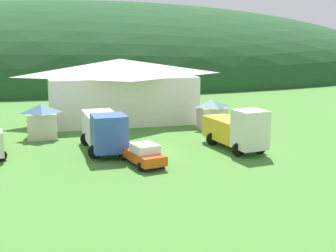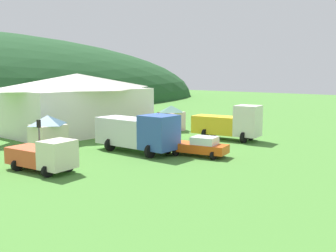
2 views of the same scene
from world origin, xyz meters
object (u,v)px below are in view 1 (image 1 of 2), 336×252
Objects in this scene: box_truck_blue at (104,129)px; traffic_cone_near_pickup at (230,142)px; service_pickup_orange at (143,154)px; play_shed_cream at (42,121)px; play_shed_pink at (212,114)px; heavy_rig_striped at (238,129)px; depot_building at (120,89)px.

traffic_cone_near_pickup is at bearing 88.62° from box_truck_blue.
play_shed_cream is at bearing -160.61° from service_pickup_orange.
play_shed_cream reaches higher than traffic_cone_near_pickup.
play_shed_pink is 14.76m from service_pickup_orange.
heavy_rig_striped reaches higher than traffic_cone_near_pickup.
depot_building reaches higher than box_truck_blue.
box_truck_blue is 11.36m from traffic_cone_near_pickup.
play_shed_pink is (16.64, 0.02, -0.09)m from play_shed_cream.
service_pickup_orange is 9.93× the size of traffic_cone_near_pickup.
play_shed_pink is at bearing 164.16° from heavy_rig_striped.
play_shed_cream is (-8.49, -7.21, -1.84)m from depot_building.
play_shed_pink is at bearing 0.07° from play_shed_cream.
traffic_cone_near_pickup is (9.02, 5.09, -0.83)m from service_pickup_orange.
box_truck_blue reaches higher than play_shed_pink.
play_shed_cream is 17.97m from heavy_rig_striped.
play_shed_cream is at bearing 159.18° from traffic_cone_near_pickup.
service_pickup_orange is at bearing -94.34° from depot_building.
box_truck_blue is at bearing -168.84° from service_pickup_orange.
traffic_cone_near_pickup is (7.62, -13.33, -3.49)m from depot_building.
box_truck_blue is at bearing -104.85° from depot_building.
traffic_cone_near_pickup is (-0.53, -6.15, -1.56)m from play_shed_pink.
play_shed_pink is 8.97m from heavy_rig_striped.
play_shed_cream is 1.06× the size of play_shed_pink.
traffic_cone_near_pickup is at bearing -94.89° from play_shed_pink.
box_truck_blue is 1.53× the size of service_pickup_orange.
service_pickup_orange is 10.39m from traffic_cone_near_pickup.
box_truck_blue is 5.46m from service_pickup_orange.
service_pickup_orange is (-9.54, -11.24, -0.73)m from play_shed_pink.
service_pickup_orange is at bearing 21.74° from box_truck_blue.
box_truck_blue is at bearing -151.62° from play_shed_pink.
service_pickup_orange reaches higher than traffic_cone_near_pickup.
traffic_cone_near_pickup is at bearing -60.25° from depot_building.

